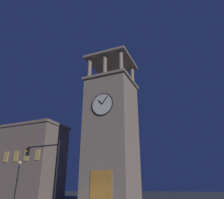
% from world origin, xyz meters
% --- Properties ---
extents(clocktower, '(7.54, 7.55, 25.42)m').
position_xyz_m(clocktower, '(-0.32, -5.94, 9.85)').
color(clocktower, gray).
rests_on(clocktower, ground_plane).
extents(adjacent_wing_building, '(14.67, 7.45, 13.13)m').
position_xyz_m(adjacent_wing_building, '(18.42, -7.68, 6.59)').
color(adjacent_wing_building, gray).
rests_on(adjacent_wing_building, ground_plane).
extents(traffic_signal_mid, '(3.87, 0.41, 5.96)m').
position_xyz_m(traffic_signal_mid, '(-0.06, 8.40, 3.98)').
color(traffic_signal_mid, black).
rests_on(traffic_signal_mid, ground_plane).
extents(street_lamp, '(0.44, 0.44, 4.86)m').
position_xyz_m(street_lamp, '(7.27, 4.46, 3.41)').
color(street_lamp, black).
rests_on(street_lamp, ground_plane).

